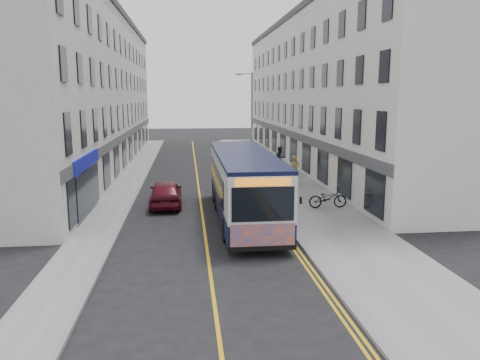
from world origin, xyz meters
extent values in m
plane|color=black|center=(0.00, 0.00, 0.00)|extent=(140.00, 140.00, 0.00)
cube|color=gray|center=(6.25, 12.00, 0.06)|extent=(4.50, 64.00, 0.12)
cube|color=gray|center=(-5.00, 12.00, 0.06)|extent=(2.00, 64.00, 0.12)
cube|color=slate|center=(4.00, 12.00, 0.07)|extent=(0.18, 64.00, 0.13)
cube|color=slate|center=(-4.00, 12.00, 0.07)|extent=(0.18, 64.00, 0.13)
cube|color=gold|center=(0.00, 12.00, 0.00)|extent=(0.12, 64.00, 0.01)
cube|color=gold|center=(3.55, 12.00, 0.00)|extent=(0.10, 64.00, 0.01)
cube|color=gold|center=(3.75, 12.00, 0.00)|extent=(0.10, 64.00, 0.01)
cube|color=silver|center=(11.50, 21.00, 6.50)|extent=(6.00, 46.00, 13.00)
cube|color=silver|center=(-9.00, 21.00, 6.50)|extent=(6.00, 46.00, 13.00)
cylinder|color=gray|center=(4.25, 14.00, 4.00)|extent=(0.14, 0.14, 8.00)
cylinder|color=gray|center=(3.75, 14.00, 7.90)|extent=(1.00, 0.08, 0.08)
cube|color=gray|center=(3.25, 14.00, 7.85)|extent=(0.50, 0.18, 0.12)
cube|color=black|center=(2.09, 1.18, 0.86)|extent=(2.68, 11.79, 0.96)
cube|color=silver|center=(2.09, 1.18, 2.30)|extent=(2.68, 11.79, 1.93)
cube|color=black|center=(2.09, 1.18, 3.36)|extent=(2.70, 11.79, 0.17)
cube|color=black|center=(0.73, 1.82, 2.09)|extent=(0.04, 9.22, 1.23)
cube|color=black|center=(3.45, 1.82, 2.09)|extent=(0.04, 9.22, 1.23)
cube|color=black|center=(2.09, -4.73, 2.20)|extent=(2.41, 0.04, 1.34)
cube|color=#FF5B15|center=(2.09, -4.73, 0.91)|extent=(2.52, 0.04, 1.02)
cube|color=orange|center=(2.09, -4.74, 3.05)|extent=(2.14, 0.04, 0.30)
cylinder|color=black|center=(0.88, -2.36, 0.54)|extent=(0.30, 1.07, 1.07)
cylinder|color=black|center=(3.30, -2.36, 0.54)|extent=(0.30, 1.07, 1.07)
cylinder|color=black|center=(0.88, 3.54, 0.54)|extent=(0.30, 1.07, 1.07)
cylinder|color=black|center=(3.30, 3.54, 0.54)|extent=(0.30, 1.07, 1.07)
cylinder|color=black|center=(0.88, 5.47, 0.54)|extent=(0.30, 1.07, 1.07)
cylinder|color=black|center=(3.30, 5.47, 0.54)|extent=(0.30, 1.07, 1.07)
imported|color=black|center=(6.96, 2.77, 0.68)|extent=(2.13, 0.77, 1.11)
imported|color=olive|center=(6.85, 10.36, 1.10)|extent=(0.80, 0.61, 1.96)
imported|color=black|center=(6.91, 15.96, 1.12)|extent=(1.23, 1.19, 2.00)
imported|color=silver|center=(3.19, 23.57, 0.76)|extent=(1.91, 4.72, 1.52)
imported|color=#500D18|center=(-2.00, 4.75, 0.77)|extent=(1.87, 4.52, 1.53)
camera|label=1|loc=(-0.73, -21.82, 6.26)|focal=35.00mm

